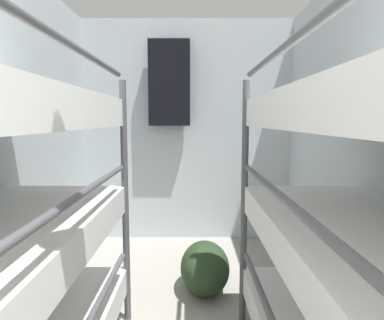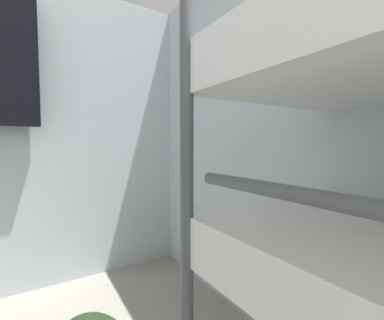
{
  "view_description": "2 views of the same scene",
  "coord_description": "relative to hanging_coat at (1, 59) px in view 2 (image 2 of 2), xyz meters",
  "views": [
    {
      "loc": [
        0.05,
        0.27,
        1.36
      ],
      "look_at": [
        0.06,
        2.57,
        1.08
      ],
      "focal_mm": 32.0,
      "sensor_mm": 36.0,
      "label": 1
    },
    {
      "loc": [
        -0.03,
        1.75,
        1.16
      ],
      "look_at": [
        0.69,
        2.91,
        1.08
      ],
      "focal_mm": 24.0,
      "sensor_mm": 36.0,
      "label": 2
    }
  ],
  "objects": [
    {
      "name": "hanging_coat",
      "position": [
        0.0,
        0.0,
        0.0
      ],
      "size": [
        0.44,
        0.12,
        0.9
      ],
      "color": "black"
    },
    {
      "name": "wall_back",
      "position": [
        0.19,
        0.15,
        -0.52
      ],
      "size": [
        2.42,
        0.06,
        2.44
      ],
      "color": "silver",
      "rests_on": "ground_plane"
    }
  ]
}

